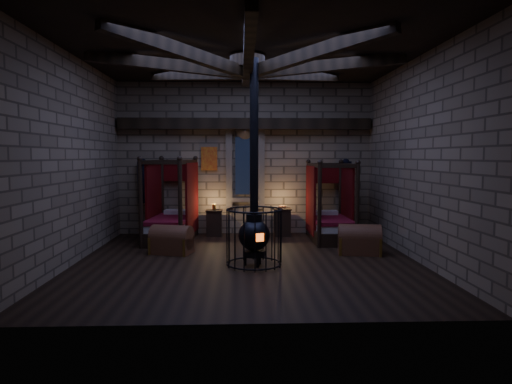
{
  "coord_description": "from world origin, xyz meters",
  "views": [
    {
      "loc": [
        -0.17,
        -9.25,
        2.17
      ],
      "look_at": [
        0.2,
        0.6,
        1.39
      ],
      "focal_mm": 32.0,
      "sensor_mm": 36.0,
      "label": 1
    }
  ],
  "objects_px": {
    "bed_right": "(330,221)",
    "trunk_left": "(172,241)",
    "bed_left": "(171,221)",
    "stove": "(254,233)",
    "trunk_right": "(359,240)"
  },
  "relations": [
    {
      "from": "bed_left",
      "to": "bed_right",
      "type": "relative_size",
      "value": 1.05
    },
    {
      "from": "trunk_left",
      "to": "trunk_right",
      "type": "relative_size",
      "value": 1.0
    },
    {
      "from": "trunk_left",
      "to": "trunk_right",
      "type": "bearing_deg",
      "value": 13.37
    },
    {
      "from": "bed_left",
      "to": "trunk_right",
      "type": "height_order",
      "value": "bed_left"
    },
    {
      "from": "stove",
      "to": "bed_left",
      "type": "bearing_deg",
      "value": 106.73
    },
    {
      "from": "trunk_left",
      "to": "bed_right",
      "type": "bearing_deg",
      "value": 37.21
    },
    {
      "from": "trunk_right",
      "to": "stove",
      "type": "xyz_separation_m",
      "value": [
        -2.38,
        -1.01,
        0.36
      ]
    },
    {
      "from": "trunk_left",
      "to": "trunk_right",
      "type": "height_order",
      "value": "trunk_right"
    },
    {
      "from": "trunk_right",
      "to": "trunk_left",
      "type": "bearing_deg",
      "value": -172.74
    },
    {
      "from": "bed_right",
      "to": "trunk_right",
      "type": "height_order",
      "value": "bed_right"
    },
    {
      "from": "bed_left",
      "to": "bed_right",
      "type": "xyz_separation_m",
      "value": [
        4.09,
        -0.07,
        -0.02
      ]
    },
    {
      "from": "bed_right",
      "to": "stove",
      "type": "height_order",
      "value": "stove"
    },
    {
      "from": "bed_right",
      "to": "trunk_left",
      "type": "distance_m",
      "value": 4.14
    },
    {
      "from": "bed_left",
      "to": "stove",
      "type": "height_order",
      "value": "stove"
    },
    {
      "from": "trunk_right",
      "to": "stove",
      "type": "height_order",
      "value": "stove"
    }
  ]
}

